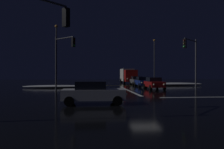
{
  "coord_description": "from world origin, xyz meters",
  "views": [
    {
      "loc": [
        -4.72,
        -19.02,
        2.1
      ],
      "look_at": [
        -1.69,
        12.0,
        1.94
      ],
      "focal_mm": 36.35,
      "sensor_mm": 36.0,
      "label": 1
    }
  ],
  "objects_px": {
    "sedan_gray": "(137,80)",
    "traffic_signal_sw": "(30,29)",
    "streetlamp_right_far": "(154,58)",
    "box_truck": "(128,75)",
    "sedan_white_crossing": "(93,92)",
    "traffic_signal_ne": "(191,54)",
    "traffic_signal_nw": "(63,54)",
    "streetlamp_left_near": "(56,52)",
    "sedan_blue": "(143,82)",
    "sedan_red": "(154,83)"
  },
  "relations": [
    {
      "from": "sedan_gray",
      "to": "traffic_signal_sw",
      "type": "height_order",
      "value": "traffic_signal_sw"
    },
    {
      "from": "sedan_gray",
      "to": "streetlamp_right_far",
      "type": "height_order",
      "value": "streetlamp_right_far"
    },
    {
      "from": "box_truck",
      "to": "streetlamp_right_far",
      "type": "xyz_separation_m",
      "value": [
        6.17,
        1.59,
        3.82
      ]
    },
    {
      "from": "sedan_gray",
      "to": "streetlamp_right_far",
      "type": "distance_m",
      "value": 11.26
    },
    {
      "from": "sedan_white_crossing",
      "to": "traffic_signal_ne",
      "type": "height_order",
      "value": "traffic_signal_ne"
    },
    {
      "from": "traffic_signal_nw",
      "to": "traffic_signal_sw",
      "type": "distance_m",
      "value": 15.48
    },
    {
      "from": "box_truck",
      "to": "streetlamp_right_far",
      "type": "relative_size",
      "value": 0.86
    },
    {
      "from": "streetlamp_left_near",
      "to": "traffic_signal_ne",
      "type": "bearing_deg",
      "value": -20.18
    },
    {
      "from": "sedan_white_crossing",
      "to": "traffic_signal_nw",
      "type": "relative_size",
      "value": 0.67
    },
    {
      "from": "traffic_signal_nw",
      "to": "traffic_signal_ne",
      "type": "height_order",
      "value": "traffic_signal_nw"
    },
    {
      "from": "sedan_blue",
      "to": "box_truck",
      "type": "relative_size",
      "value": 0.52
    },
    {
      "from": "box_truck",
      "to": "traffic_signal_ne",
      "type": "relative_size",
      "value": 1.28
    },
    {
      "from": "sedan_gray",
      "to": "box_truck",
      "type": "distance_m",
      "value": 6.92
    },
    {
      "from": "streetlamp_left_near",
      "to": "streetlamp_right_far",
      "type": "distance_m",
      "value": 24.83
    },
    {
      "from": "traffic_signal_sw",
      "to": "streetlamp_left_near",
      "type": "relative_size",
      "value": 0.68
    },
    {
      "from": "traffic_signal_nw",
      "to": "traffic_signal_sw",
      "type": "relative_size",
      "value": 1.05
    },
    {
      "from": "sedan_white_crossing",
      "to": "sedan_gray",
      "type": "bearing_deg",
      "value": 71.8
    },
    {
      "from": "box_truck",
      "to": "streetlamp_right_far",
      "type": "bearing_deg",
      "value": 14.47
    },
    {
      "from": "sedan_gray",
      "to": "traffic_signal_ne",
      "type": "bearing_deg",
      "value": -74.15
    },
    {
      "from": "traffic_signal_sw",
      "to": "traffic_signal_nw",
      "type": "bearing_deg",
      "value": 90.91
    },
    {
      "from": "sedan_gray",
      "to": "box_truck",
      "type": "relative_size",
      "value": 0.52
    },
    {
      "from": "sedan_gray",
      "to": "sedan_white_crossing",
      "type": "distance_m",
      "value": 26.48
    },
    {
      "from": "sedan_blue",
      "to": "traffic_signal_sw",
      "type": "xyz_separation_m",
      "value": [
        -11.15,
        -23.39,
        3.45
      ]
    },
    {
      "from": "sedan_gray",
      "to": "streetlamp_left_near",
      "type": "distance_m",
      "value": 15.87
    },
    {
      "from": "box_truck",
      "to": "traffic_signal_ne",
      "type": "bearing_deg",
      "value": -78.14
    },
    {
      "from": "sedan_white_crossing",
      "to": "traffic_signal_sw",
      "type": "height_order",
      "value": "traffic_signal_sw"
    },
    {
      "from": "streetlamp_right_far",
      "to": "sedan_red",
      "type": "bearing_deg",
      "value": -106.28
    },
    {
      "from": "streetlamp_left_near",
      "to": "streetlamp_right_far",
      "type": "xyz_separation_m",
      "value": [
        18.99,
        16.0,
        0.31
      ]
    },
    {
      "from": "traffic_signal_nw",
      "to": "traffic_signal_ne",
      "type": "relative_size",
      "value": 1.01
    },
    {
      "from": "traffic_signal_sw",
      "to": "streetlamp_right_far",
      "type": "height_order",
      "value": "streetlamp_right_far"
    },
    {
      "from": "streetlamp_left_near",
      "to": "streetlamp_right_far",
      "type": "bearing_deg",
      "value": 40.11
    },
    {
      "from": "sedan_blue",
      "to": "traffic_signal_ne",
      "type": "height_order",
      "value": "traffic_signal_ne"
    },
    {
      "from": "box_truck",
      "to": "traffic_signal_nw",
      "type": "distance_m",
      "value": 23.55
    },
    {
      "from": "sedan_white_crossing",
      "to": "streetlamp_right_far",
      "type": "distance_m",
      "value": 36.71
    },
    {
      "from": "sedan_blue",
      "to": "streetlamp_left_near",
      "type": "bearing_deg",
      "value": -172.21
    },
    {
      "from": "traffic_signal_sw",
      "to": "streetlamp_left_near",
      "type": "bearing_deg",
      "value": 94.97
    },
    {
      "from": "traffic_signal_ne",
      "to": "streetlamp_left_near",
      "type": "bearing_deg",
      "value": 159.82
    },
    {
      "from": "streetlamp_right_far",
      "to": "sedan_blue",
      "type": "bearing_deg",
      "value": -112.76
    },
    {
      "from": "sedan_red",
      "to": "traffic_signal_nw",
      "type": "xyz_separation_m",
      "value": [
        -11.61,
        -2.46,
        3.61
      ]
    },
    {
      "from": "sedan_red",
      "to": "sedan_white_crossing",
      "type": "height_order",
      "value": "same"
    },
    {
      "from": "sedan_red",
      "to": "box_truck",
      "type": "height_order",
      "value": "box_truck"
    },
    {
      "from": "sedan_red",
      "to": "streetlamp_left_near",
      "type": "relative_size",
      "value": 0.48
    },
    {
      "from": "traffic_signal_sw",
      "to": "sedan_gray",
      "type": "bearing_deg",
      "value": 68.73
    },
    {
      "from": "traffic_signal_sw",
      "to": "traffic_signal_ne",
      "type": "bearing_deg",
      "value": 45.0
    },
    {
      "from": "sedan_red",
      "to": "traffic_signal_ne",
      "type": "relative_size",
      "value": 0.67
    },
    {
      "from": "streetlamp_right_far",
      "to": "sedan_white_crossing",
      "type": "bearing_deg",
      "value": -112.66
    },
    {
      "from": "sedan_gray",
      "to": "streetlamp_left_near",
      "type": "xyz_separation_m",
      "value": [
        -13.24,
        -7.56,
        4.42
      ]
    },
    {
      "from": "sedan_gray",
      "to": "streetlamp_right_far",
      "type": "xyz_separation_m",
      "value": [
        5.75,
        8.44,
        4.73
      ]
    },
    {
      "from": "sedan_white_crossing",
      "to": "streetlamp_left_near",
      "type": "relative_size",
      "value": 0.48
    },
    {
      "from": "box_truck",
      "to": "sedan_white_crossing",
      "type": "relative_size",
      "value": 1.91
    }
  ]
}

